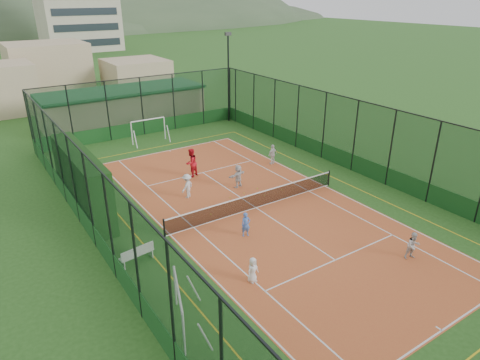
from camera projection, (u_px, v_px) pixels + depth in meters
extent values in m
plane|color=#25501B|center=(256.00, 208.00, 24.96)|extent=(300.00, 300.00, 0.00)
cube|color=#BB4829|center=(256.00, 208.00, 24.96)|extent=(11.17, 23.97, 0.01)
cube|color=black|center=(82.00, 181.00, 24.13)|extent=(1.22, 8.11, 3.55)
imported|color=white|center=(253.00, 270.00, 18.37)|extent=(0.64, 0.48, 1.18)
imported|color=#4773CB|center=(246.00, 224.00, 21.85)|extent=(0.53, 0.41, 1.31)
imported|color=silver|center=(413.00, 246.00, 19.97)|extent=(0.80, 0.71, 1.36)
imported|color=silver|center=(187.00, 186.00, 25.93)|extent=(1.13, 0.98, 1.52)
imported|color=white|center=(273.00, 154.00, 31.08)|extent=(0.92, 0.52, 1.48)
imported|color=silver|center=(238.00, 176.00, 27.35)|extent=(1.47, 0.77, 1.51)
imported|color=red|center=(191.00, 163.00, 28.85)|extent=(1.17, 1.06, 1.98)
sphere|color=#CCE033|center=(211.00, 214.00, 24.17)|extent=(0.07, 0.07, 0.07)
sphere|color=#CCE033|center=(264.00, 195.00, 26.42)|extent=(0.07, 0.07, 0.07)
sphere|color=#CCE033|center=(230.00, 197.00, 26.14)|extent=(0.07, 0.07, 0.07)
sphere|color=#CCE033|center=(285.00, 186.00, 27.71)|extent=(0.07, 0.07, 0.07)
sphere|color=#CCE033|center=(282.00, 190.00, 27.17)|extent=(0.07, 0.07, 0.07)
sphere|color=#CCE033|center=(244.00, 193.00, 26.72)|extent=(0.07, 0.07, 0.07)
sphere|color=#CCE033|center=(257.00, 188.00, 27.34)|extent=(0.07, 0.07, 0.07)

